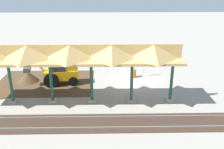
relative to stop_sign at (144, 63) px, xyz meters
The scene contains 8 objects.
ground_plane 2.35m from the stop_sign, 44.27° to the left, with size 120.00×120.00×0.00m, color gray.
dirt_work_zone 10.27m from the stop_sign, ahead, with size 9.50×7.00×0.01m, color #4C3823.
platform_canopy 9.28m from the stop_sign, 40.38° to the left, with size 17.58×3.20×4.90m.
rail_tracks 9.42m from the stop_sign, 81.98° to the left, with size 60.00×2.58×0.15m.
stop_sign is the anchor object (origin of this frame).
backhoe 8.64m from the stop_sign, 12.39° to the left, with size 5.13×2.13×2.82m.
dirt_mound 11.94m from the stop_sign, ahead, with size 4.29×4.29×2.05m, color #4C3823.
traffic_barrel 1.53m from the stop_sign, ahead, with size 0.56×0.56×0.90m, color orange.
Camera 1 is at (2.56, 23.33, 9.44)m, focal length 40.00 mm.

